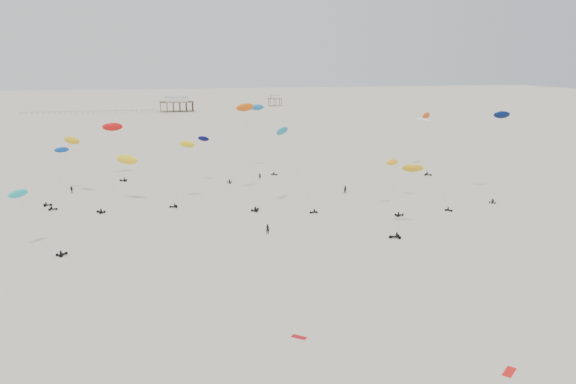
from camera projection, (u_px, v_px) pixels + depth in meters
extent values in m
plane|color=beige|center=(221.00, 145.00, 215.60)|extent=(900.00, 900.00, 0.00)
cube|color=brown|center=(177.00, 102.00, 353.97)|extent=(21.00, 13.00, 0.30)
cube|color=silver|center=(176.00, 99.00, 353.57)|extent=(14.00, 8.40, 3.20)
cube|color=#B2B2AD|center=(176.00, 96.00, 353.17)|extent=(15.00, 9.00, 0.30)
cube|color=brown|center=(275.00, 99.00, 398.41)|extent=(9.00, 7.00, 0.30)
cube|color=silver|center=(275.00, 97.00, 398.10)|extent=(5.60, 4.20, 2.40)
cube|color=#B2B2AD|center=(275.00, 95.00, 397.79)|extent=(6.00, 4.50, 0.30)
cube|color=black|center=(91.00, 111.00, 343.31)|extent=(80.00, 0.10, 0.10)
cylinder|color=gray|center=(435.00, 166.00, 121.99)|extent=(0.03, 0.03, 19.32)
ellipsoid|color=white|center=(422.00, 121.00, 122.95)|extent=(3.70, 3.71, 1.80)
cylinder|color=gray|center=(497.00, 158.00, 130.23)|extent=(0.03, 0.03, 20.39)
ellipsoid|color=#051240|center=(502.00, 115.00, 132.60)|extent=(4.22, 1.83, 2.01)
cylinder|color=gray|center=(404.00, 202.00, 104.03)|extent=(0.03, 0.03, 12.58)
ellipsoid|color=gold|center=(413.00, 168.00, 105.53)|extent=(4.30, 2.71, 2.00)
cylinder|color=gray|center=(217.00, 161.00, 147.18)|extent=(0.03, 0.03, 12.41)
ellipsoid|color=#050642|center=(203.00, 139.00, 146.06)|extent=(3.65, 3.45, 1.75)
cylinder|color=gray|center=(265.00, 141.00, 161.12)|extent=(0.03, 0.03, 19.79)
ellipsoid|color=#1764AF|center=(257.00, 107.00, 163.22)|extent=(4.14, 1.68, 1.97)
cylinder|color=gray|center=(40.00, 225.00, 93.48)|extent=(0.03, 0.03, 11.86)
ellipsoid|color=#1BC2D0|center=(18.00, 194.00, 93.74)|extent=(3.59, 3.52, 1.80)
cylinder|color=gray|center=(427.00, 145.00, 163.29)|extent=(0.03, 0.03, 19.48)
ellipsoid|color=#CF410E|center=(426.00, 116.00, 168.11)|extent=(4.99, 4.76, 2.49)
cylinder|color=gray|center=(396.00, 188.00, 119.34)|extent=(0.03, 0.03, 11.48)
ellipsoid|color=#FFAE15|center=(392.00, 162.00, 121.71)|extent=(3.31, 1.83, 1.51)
cylinder|color=gray|center=(181.00, 176.00, 125.09)|extent=(0.03, 0.03, 13.48)
ellipsoid|color=yellow|center=(187.00, 144.00, 126.30)|extent=(3.86, 2.83, 1.79)
cylinder|color=gray|center=(298.00, 172.00, 119.87)|extent=(0.03, 0.03, 17.57)
ellipsoid|color=teal|center=(282.00, 131.00, 120.30)|extent=(4.51, 4.77, 2.27)
cylinder|color=gray|center=(55.00, 177.00, 130.93)|extent=(0.03, 0.03, 17.16)
ellipsoid|color=#0D40AB|center=(62.00, 150.00, 136.78)|extent=(3.71, 2.31, 1.73)
cylinder|color=gray|center=(118.00, 154.00, 152.57)|extent=(0.03, 0.03, 14.57)
ellipsoid|color=red|center=(112.00, 127.00, 154.29)|extent=(5.62, 2.42, 2.64)
cylinder|color=gray|center=(63.00, 174.00, 126.62)|extent=(0.03, 0.03, 17.66)
ellipsoid|color=gold|center=(72.00, 140.00, 131.42)|extent=(4.92, 4.47, 2.37)
cylinder|color=gray|center=(250.00, 158.00, 125.55)|extent=(0.03, 0.03, 24.46)
ellipsoid|color=#E4570C|center=(245.00, 107.00, 130.20)|extent=(5.23, 3.85, 2.41)
cylinder|color=gray|center=(114.00, 186.00, 122.66)|extent=(0.03, 0.03, 12.81)
ellipsoid|color=yellow|center=(127.00, 160.00, 125.90)|extent=(5.71, 4.94, 2.75)
imported|color=black|center=(268.00, 234.00, 105.15)|extent=(0.97, 0.82, 2.25)
imported|color=black|center=(345.00, 193.00, 137.05)|extent=(1.10, 0.64, 2.24)
imported|color=black|center=(72.00, 193.00, 137.23)|extent=(1.42, 1.06, 2.14)
imported|color=black|center=(260.00, 179.00, 153.66)|extent=(0.78, 0.58, 2.01)
cube|color=red|center=(509.00, 372.00, 58.50)|extent=(2.26, 2.11, 0.08)
cube|color=#B50B17|center=(299.00, 337.00, 65.84)|extent=(1.82, 1.70, 0.07)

